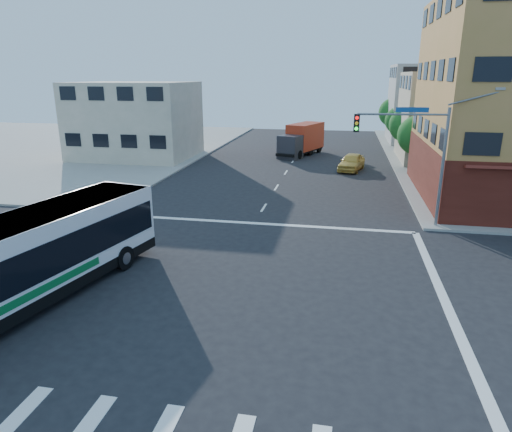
# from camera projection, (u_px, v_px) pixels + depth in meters

# --- Properties ---
(ground) EXTENTS (120.00, 120.00, 0.00)m
(ground) POSITION_uv_depth(u_px,v_px,m) (210.00, 293.00, 19.07)
(ground) COLOR black
(ground) RESTS_ON ground
(sidewalk_nw) EXTENTS (50.00, 50.00, 0.15)m
(sidewalk_nw) POSITION_uv_depth(u_px,v_px,m) (24.00, 146.00, 58.16)
(sidewalk_nw) COLOR gray
(sidewalk_nw) RESTS_ON ground
(building_east_near) EXTENTS (12.06, 10.06, 9.00)m
(building_east_near) POSITION_uv_depth(u_px,v_px,m) (463.00, 118.00, 46.56)
(building_east_near) COLOR tan
(building_east_near) RESTS_ON ground
(building_east_far) EXTENTS (12.06, 10.06, 10.00)m
(building_east_far) POSITION_uv_depth(u_px,v_px,m) (438.00, 104.00, 59.55)
(building_east_far) COLOR #A5A49F
(building_east_far) RESTS_ON ground
(building_west) EXTENTS (12.06, 10.06, 8.00)m
(building_west) POSITION_uv_depth(u_px,v_px,m) (135.00, 121.00, 49.06)
(building_west) COLOR beige
(building_west) RESTS_ON ground
(signal_mast_ne) EXTENTS (7.91, 1.13, 8.07)m
(signal_mast_ne) POSITION_uv_depth(u_px,v_px,m) (414.00, 143.00, 25.92)
(signal_mast_ne) COLOR slate
(signal_mast_ne) RESTS_ON ground
(street_tree_a) EXTENTS (3.60, 3.60, 5.53)m
(street_tree_a) POSITION_uv_depth(u_px,v_px,m) (419.00, 133.00, 42.06)
(street_tree_a) COLOR #392214
(street_tree_a) RESTS_ON ground
(street_tree_b) EXTENTS (3.80, 3.80, 5.79)m
(street_tree_b) POSITION_uv_depth(u_px,v_px,m) (408.00, 123.00, 49.52)
(street_tree_b) COLOR #392214
(street_tree_b) RESTS_ON ground
(street_tree_c) EXTENTS (3.40, 3.40, 5.29)m
(street_tree_c) POSITION_uv_depth(u_px,v_px,m) (400.00, 119.00, 57.11)
(street_tree_c) COLOR #392214
(street_tree_c) RESTS_ON ground
(street_tree_d) EXTENTS (4.00, 4.00, 6.03)m
(street_tree_d) POSITION_uv_depth(u_px,v_px,m) (394.00, 111.00, 64.49)
(street_tree_d) COLOR #392214
(street_tree_d) RESTS_ON ground
(transit_bus) EXTENTS (5.41, 13.43, 3.89)m
(transit_bus) POSITION_uv_depth(u_px,v_px,m) (23.00, 260.00, 17.57)
(transit_bus) COLOR black
(transit_bus) RESTS_ON ground
(box_truck) EXTENTS (4.81, 7.97, 3.46)m
(box_truck) POSITION_uv_depth(u_px,v_px,m) (302.00, 140.00, 51.32)
(box_truck) COLOR #2A292E
(box_truck) RESTS_ON ground
(parked_car) EXTENTS (2.91, 4.99, 1.59)m
(parked_car) POSITION_uv_depth(u_px,v_px,m) (352.00, 162.00, 43.27)
(parked_car) COLOR gold
(parked_car) RESTS_ON ground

